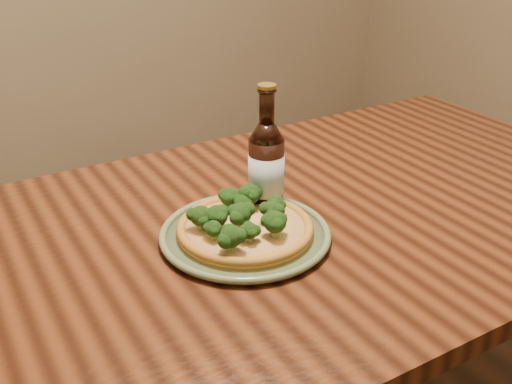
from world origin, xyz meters
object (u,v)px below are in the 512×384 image
table (304,250)px  pizza (244,225)px  plate (245,234)px  beer_bottle (266,166)px

table → pizza: bearing=-168.7°
plate → beer_bottle: 0.15m
table → pizza: size_ratio=6.23×
plate → beer_bottle: (0.10, 0.08, 0.09)m
plate → beer_bottle: bearing=40.3°
table → pizza: (-0.16, -0.03, 0.12)m
plate → pizza: size_ratio=1.26×
pizza → table: bearing=11.3°
plate → pizza: bearing=174.0°
pizza → beer_bottle: (0.10, 0.08, 0.07)m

